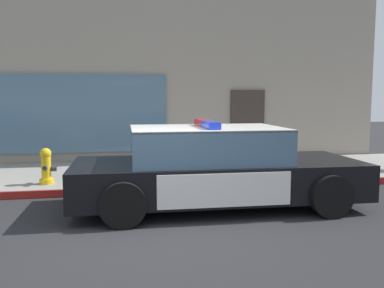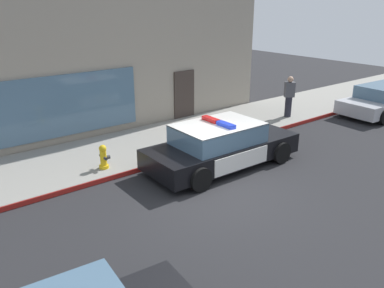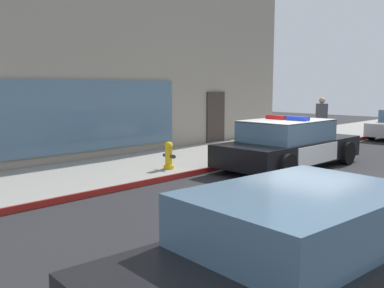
% 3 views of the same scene
% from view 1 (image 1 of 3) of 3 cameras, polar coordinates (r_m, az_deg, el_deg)
% --- Properties ---
extents(ground, '(48.00, 48.00, 0.00)m').
position_cam_1_polar(ground, '(5.77, -7.40, -12.54)').
color(ground, '#262628').
extents(sidewalk, '(48.00, 3.43, 0.15)m').
position_cam_1_polar(sidewalk, '(9.82, -8.62, -4.20)').
color(sidewalk, gray).
rests_on(sidewalk, ground).
extents(curb_red_paint, '(28.80, 0.04, 0.14)m').
position_cam_1_polar(curb_red_paint, '(8.13, -8.28, -6.42)').
color(curb_red_paint, maroon).
rests_on(curb_red_paint, ground).
extents(storefront_building, '(19.76, 11.82, 9.45)m').
position_cam_1_polar(storefront_building, '(17.66, -18.07, 15.40)').
color(storefront_building, gray).
rests_on(storefront_building, ground).
extents(police_cruiser, '(4.90, 2.18, 1.49)m').
position_cam_1_polar(police_cruiser, '(7.07, 3.09, -3.29)').
color(police_cruiser, black).
rests_on(police_cruiser, ground).
extents(fire_hydrant, '(0.34, 0.39, 0.73)m').
position_cam_1_polar(fire_hydrant, '(8.75, -19.56, -2.96)').
color(fire_hydrant, gold).
rests_on(fire_hydrant, sidewalk).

